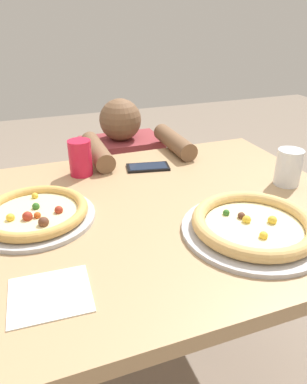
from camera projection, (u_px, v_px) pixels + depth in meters
ground_plane at (161, 378)px, 1.39m from camera, size 8.00×8.00×0.00m
dining_table at (164, 240)px, 1.10m from camera, size 1.10×0.91×0.75m
pizza_near at (253, 225)px, 0.92m from camera, size 0.36×0.36×0.05m
pizza_far at (35, 214)px, 0.97m from camera, size 0.32×0.32×0.04m
drink_cup_colored at (80, 158)px, 1.23m from camera, size 0.08×0.08×0.12m
water_cup_clear at (289, 167)px, 1.15m from camera, size 0.08×0.08×0.12m
paper_napkin at (50, 295)px, 0.72m from camera, size 0.17×0.15×0.00m
cell_phone at (148, 167)px, 1.30m from camera, size 0.16×0.10×0.01m
diner_seated at (124, 202)px, 1.75m from camera, size 0.38×0.51×0.92m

